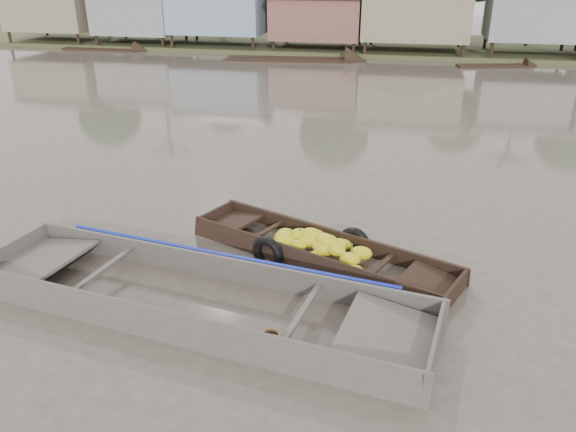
# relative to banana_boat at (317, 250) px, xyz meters

# --- Properties ---
(ground) EXTENTS (120.00, 120.00, 0.00)m
(ground) POSITION_rel_banana_boat_xyz_m (-1.02, -0.90, -0.16)
(ground) COLOR #50463D
(ground) RESTS_ON ground
(riverbank) EXTENTS (120.00, 12.47, 10.22)m
(riverbank) POSITION_rel_banana_boat_xyz_m (2.01, 30.96, 2.92)
(riverbank) COLOR #384723
(riverbank) RESTS_ON ground
(banana_boat) EXTENTS (5.82, 3.46, 0.79)m
(banana_boat) POSITION_rel_banana_boat_xyz_m (0.00, 0.00, 0.00)
(banana_boat) COLOR black
(banana_boat) RESTS_ON ground
(viewer_boat) EXTENTS (8.57, 3.40, 0.67)m
(viewer_boat) POSITION_rel_banana_boat_xyz_m (-1.74, -2.24, -0.08)
(viewer_boat) COLOR #45403A
(viewer_boat) RESTS_ON ground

